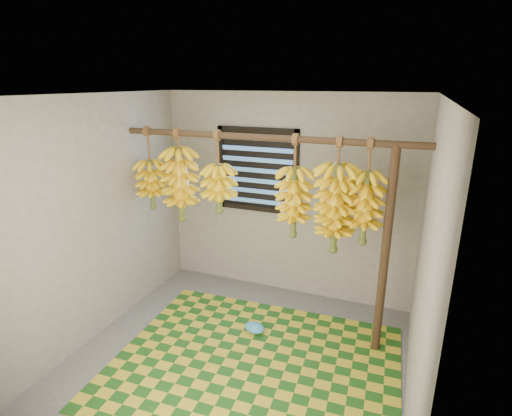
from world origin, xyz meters
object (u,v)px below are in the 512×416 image
at_px(support_post, 385,255).
at_px(woven_mat, 254,365).
at_px(plastic_bag, 255,328).
at_px(banana_bunch_d, 294,203).
at_px(banana_bunch_c, 219,189).
at_px(banana_bunch_e, 336,209).
at_px(banana_bunch_a, 152,184).
at_px(banana_bunch_b, 181,185).
at_px(banana_bunch_f, 365,208).

distance_m(support_post, woven_mat, 1.57).
bearing_deg(plastic_bag, banana_bunch_d, 31.39).
xyz_separation_m(banana_bunch_c, banana_bunch_e, (1.19, 0.00, -0.08)).
height_order(support_post, banana_bunch_c, banana_bunch_c).
xyz_separation_m(woven_mat, banana_bunch_a, (-1.48, 0.67, 1.42)).
height_order(plastic_bag, banana_bunch_b, banana_bunch_b).
relative_size(banana_bunch_c, banana_bunch_d, 0.85).
distance_m(support_post, banana_bunch_d, 0.96).
bearing_deg(banana_bunch_a, banana_bunch_d, 0.00).
bearing_deg(plastic_bag, banana_bunch_f, 11.34).
bearing_deg(banana_bunch_f, banana_bunch_b, 180.00).
xyz_separation_m(support_post, banana_bunch_f, (-0.21, 0.00, 0.42)).
height_order(banana_bunch_c, banana_bunch_e, same).
relative_size(banana_bunch_a, banana_bunch_d, 0.90).
height_order(plastic_bag, banana_bunch_e, banana_bunch_e).
xyz_separation_m(support_post, plastic_bag, (-1.20, -0.20, -0.94)).
xyz_separation_m(woven_mat, plastic_bag, (-0.18, 0.47, 0.05)).
bearing_deg(banana_bunch_a, banana_bunch_f, 0.00).
height_order(banana_bunch_a, banana_bunch_b, same).
height_order(banana_bunch_d, banana_bunch_e, same).
bearing_deg(banana_bunch_a, banana_bunch_c, 0.00).
relative_size(support_post, plastic_bag, 8.80).
distance_m(support_post, banana_bunch_c, 1.73).
relative_size(banana_bunch_a, banana_bunch_f, 0.93).
bearing_deg(banana_bunch_c, plastic_bag, -22.91).
bearing_deg(woven_mat, banana_bunch_d, 78.15).
relative_size(banana_bunch_b, banana_bunch_e, 0.90).
distance_m(plastic_bag, banana_bunch_d, 1.39).
bearing_deg(banana_bunch_e, banana_bunch_d, 180.00).
distance_m(banana_bunch_c, banana_bunch_d, 0.79).
xyz_separation_m(support_post, banana_bunch_a, (-2.49, 0.00, 0.42)).
bearing_deg(banana_bunch_c, support_post, 0.00).
bearing_deg(woven_mat, plastic_bag, 111.47).
bearing_deg(banana_bunch_f, banana_bunch_c, 180.00).
relative_size(plastic_bag, banana_bunch_f, 0.23).
height_order(woven_mat, banana_bunch_b, banana_bunch_b).
distance_m(banana_bunch_d, banana_bunch_e, 0.40).
height_order(banana_bunch_b, banana_bunch_c, same).
xyz_separation_m(banana_bunch_b, banana_bunch_d, (1.25, 0.00, -0.06)).
height_order(banana_bunch_d, banana_bunch_f, same).
distance_m(banana_bunch_b, banana_bunch_f, 1.91).
relative_size(support_post, woven_mat, 0.78).
bearing_deg(support_post, banana_bunch_f, 180.00).
bearing_deg(banana_bunch_b, woven_mat, -31.07).
bearing_deg(banana_bunch_d, banana_bunch_b, 180.00).
bearing_deg(support_post, banana_bunch_b, 180.00).
distance_m(support_post, banana_bunch_e, 0.61).
height_order(banana_bunch_e, banana_bunch_f, same).
xyz_separation_m(plastic_bag, banana_bunch_d, (0.32, 0.20, 1.34)).
bearing_deg(banana_bunch_e, plastic_bag, -164.71).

